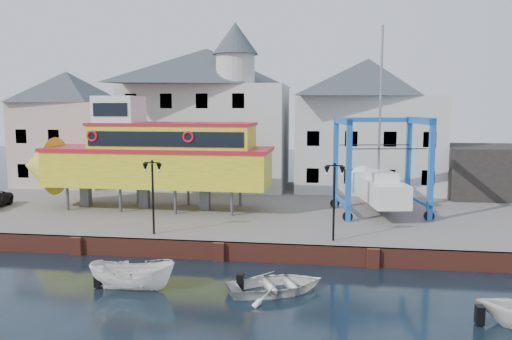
# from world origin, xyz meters

# --- Properties ---
(ground) EXTENTS (140.00, 140.00, 0.00)m
(ground) POSITION_xyz_m (0.00, 0.00, 0.00)
(ground) COLOR black
(ground) RESTS_ON ground
(hardstanding) EXTENTS (44.00, 22.00, 1.00)m
(hardstanding) POSITION_xyz_m (0.00, 11.00, 0.50)
(hardstanding) COLOR slate
(hardstanding) RESTS_ON ground
(quay_wall) EXTENTS (44.00, 0.47, 1.00)m
(quay_wall) POSITION_xyz_m (-0.00, 0.10, 0.50)
(quay_wall) COLOR brown
(quay_wall) RESTS_ON ground
(building_pink) EXTENTS (8.00, 7.00, 10.30)m
(building_pink) POSITION_xyz_m (-18.00, 18.00, 6.15)
(building_pink) COLOR #D1A99F
(building_pink) RESTS_ON hardstanding
(building_white_main) EXTENTS (14.00, 8.30, 14.00)m
(building_white_main) POSITION_xyz_m (-4.87, 18.39, 7.34)
(building_white_main) COLOR beige
(building_white_main) RESTS_ON hardstanding
(building_white_right) EXTENTS (12.00, 8.00, 11.20)m
(building_white_right) POSITION_xyz_m (9.00, 19.00, 6.60)
(building_white_right) COLOR beige
(building_white_right) RESTS_ON hardstanding
(shed_dark) EXTENTS (8.00, 7.00, 4.00)m
(shed_dark) POSITION_xyz_m (19.00, 17.00, 3.00)
(shed_dark) COLOR black
(shed_dark) RESTS_ON hardstanding
(lamp_post_left) EXTENTS (1.12, 0.32, 4.20)m
(lamp_post_left) POSITION_xyz_m (-4.00, 1.20, 4.17)
(lamp_post_left) COLOR black
(lamp_post_left) RESTS_ON hardstanding
(lamp_post_right) EXTENTS (1.12, 0.32, 4.20)m
(lamp_post_right) POSITION_xyz_m (6.00, 1.20, 4.17)
(lamp_post_right) COLOR black
(lamp_post_right) RESTS_ON hardstanding
(tour_boat) EXTENTS (18.10, 4.55, 7.86)m
(tour_boat) POSITION_xyz_m (-7.11, 8.15, 4.71)
(tour_boat) COLOR #59595E
(tour_boat) RESTS_ON hardstanding
(travel_lift) EXTENTS (6.47, 8.45, 12.40)m
(travel_lift) POSITION_xyz_m (8.99, 9.12, 3.08)
(travel_lift) COLOR blue
(travel_lift) RESTS_ON hardstanding
(motorboat_a) EXTENTS (3.97, 1.57, 1.52)m
(motorboat_a) POSITION_xyz_m (-2.94, -4.68, 0.00)
(motorboat_a) COLOR white
(motorboat_a) RESTS_ON ground
(motorboat_b) EXTENTS (5.24, 4.61, 0.90)m
(motorboat_b) POSITION_xyz_m (3.46, -4.08, 0.00)
(motorboat_b) COLOR white
(motorboat_b) RESTS_ON ground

